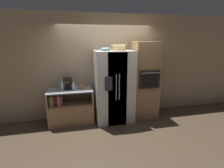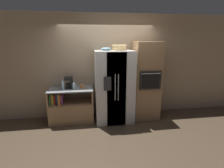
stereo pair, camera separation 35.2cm
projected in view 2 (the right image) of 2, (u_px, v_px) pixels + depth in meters
The scene contains 11 objects.
ground_plane at pixel (109, 120), 4.78m from camera, with size 20.00×20.00×0.00m, color #4C3D2D.
wall_back at pixel (107, 66), 4.85m from camera, with size 12.00×0.06×2.80m.
counter_left at pixel (71, 109), 4.65m from camera, with size 1.13×0.61×0.89m.
refrigerator at pixel (114, 87), 4.57m from camera, with size 0.98×0.82×1.86m.
wall_oven at pixel (146, 81), 4.73m from camera, with size 0.69×0.72×2.08m.
wicker_basket at pixel (119, 47), 4.38m from camera, with size 0.37×0.37×0.14m.
fruit_bowl at pixel (106, 49), 4.38m from camera, with size 0.27×0.27×0.08m.
bottle_tall at pixel (74, 86), 4.44m from camera, with size 0.08×0.08×0.21m.
bottle_short at pixel (63, 85), 4.44m from camera, with size 0.06×0.06×0.27m.
mug at pixel (82, 86), 4.56m from camera, with size 0.12×0.09×0.10m.
coffee_maker at pixel (70, 82), 4.53m from camera, with size 0.21×0.18×0.30m.
Camera 2 is at (-0.57, -4.35, 2.14)m, focal length 28.00 mm.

